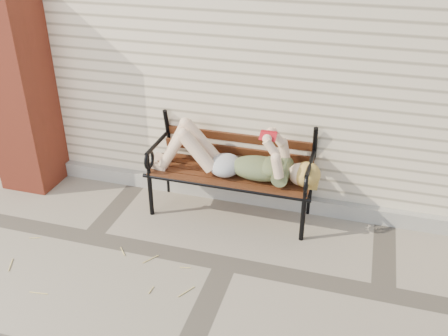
% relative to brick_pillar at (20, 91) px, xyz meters
% --- Properties ---
extents(ground, '(80.00, 80.00, 0.00)m').
position_rel_brick_pillar_xyz_m(ground, '(2.30, -0.75, -1.00)').
color(ground, gray).
rests_on(ground, ground).
extents(house_wall, '(8.00, 4.00, 3.00)m').
position_rel_brick_pillar_xyz_m(house_wall, '(2.30, 2.25, 0.50)').
color(house_wall, beige).
rests_on(house_wall, ground).
extents(foundation_strip, '(8.00, 0.10, 0.15)m').
position_rel_brick_pillar_xyz_m(foundation_strip, '(2.30, 0.22, -0.93)').
color(foundation_strip, '#AEAA9D').
rests_on(foundation_strip, ground).
extents(brick_pillar, '(0.50, 0.50, 2.00)m').
position_rel_brick_pillar_xyz_m(brick_pillar, '(0.00, 0.00, 0.00)').
color(brick_pillar, '#A53A25').
rests_on(brick_pillar, ground).
extents(garden_bench, '(1.61, 0.64, 1.04)m').
position_rel_brick_pillar_xyz_m(garden_bench, '(2.13, 0.07, -0.42)').
color(garden_bench, black).
rests_on(garden_bench, ground).
extents(reading_woman, '(1.52, 0.35, 0.48)m').
position_rel_brick_pillar_xyz_m(reading_woman, '(2.15, -0.06, -0.38)').
color(reading_woman, '#0A354A').
rests_on(reading_woman, ground).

